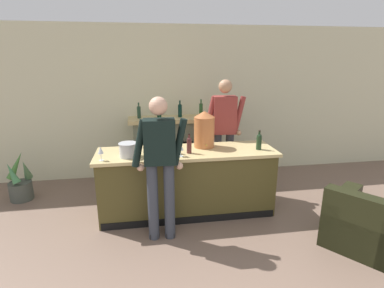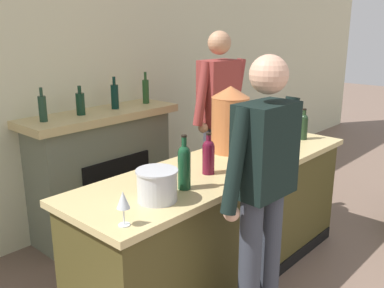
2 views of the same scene
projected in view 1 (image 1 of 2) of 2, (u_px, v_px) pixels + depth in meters
name	position (u px, v px, depth m)	size (l,w,h in m)	color
wall_back_panel	(164.00, 103.00, 5.53)	(12.00, 0.07, 2.75)	beige
bar_counter	(187.00, 182.00, 4.28)	(2.49, 0.74, 0.94)	#49411E
fireplace_stone	(171.00, 147.00, 5.51)	(1.48, 0.52, 1.47)	slate
armchair_black	(366.00, 226.00, 3.53)	(1.18, 1.17, 0.75)	black
potted_plant_corner	(20.00, 184.00, 4.72)	(0.43, 0.45, 0.77)	#444941
person_customer	(160.00, 164.00, 3.51)	(0.66, 0.31, 1.77)	#343843
person_bartender	(224.00, 132.00, 4.80)	(0.66, 0.33, 1.86)	#40404A
copper_dispenser	(204.00, 129.00, 4.27)	(0.30, 0.34, 0.52)	#BF6A3A
ice_bucket_steel	(128.00, 150.00, 3.88)	(0.24, 0.24, 0.19)	silver
wine_bottle_chardonnay_pale	(189.00, 144.00, 4.02)	(0.07, 0.07, 0.27)	#532525
wine_bottle_cabernet_heavy	(259.00, 141.00, 4.18)	(0.07, 0.07, 0.27)	#1C311C
wine_bottle_riesling_slim	(170.00, 144.00, 4.02)	(0.08, 0.08, 0.28)	#5B1026
wine_bottle_port_short	(147.00, 144.00, 3.90)	(0.08, 0.08, 0.34)	#144025
wine_glass_front_left	(181.00, 147.00, 3.88)	(0.08, 0.08, 0.18)	silver
wine_glass_near_bucket	(101.00, 151.00, 3.71)	(0.07, 0.07, 0.18)	silver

